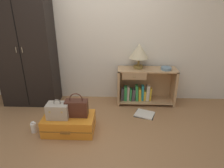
{
  "coord_description": "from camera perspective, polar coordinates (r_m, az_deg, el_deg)",
  "views": [
    {
      "loc": [
        0.38,
        -2.18,
        1.83
      ],
      "look_at": [
        0.26,
        0.82,
        0.55
      ],
      "focal_mm": 32.4,
      "sensor_mm": 36.0,
      "label": 1
    }
  ],
  "objects": [
    {
      "name": "back_wall",
      "position": [
        3.74,
        -3.63,
        14.85
      ],
      "size": [
        6.4,
        0.1,
        2.6
      ],
      "primitive_type": "cube",
      "color": "silver",
      "rests_on": "ground_plane"
    },
    {
      "name": "ground_plane",
      "position": [
        2.88,
        -6.04,
        -16.65
      ],
      "size": [
        9.0,
        9.0,
        0.0
      ],
      "primitive_type": "plane",
      "color": "#9E7047"
    },
    {
      "name": "train_case",
      "position": [
        2.98,
        -15.0,
        -7.24
      ],
      "size": [
        0.3,
        0.21,
        0.29
      ],
      "color": "#A89E8E",
      "rests_on": "suitcase_large"
    },
    {
      "name": "bookshelf",
      "position": [
        3.78,
        8.83,
        -0.74
      ],
      "size": [
        1.05,
        0.37,
        0.67
      ],
      "color": "tan",
      "rests_on": "ground_plane"
    },
    {
      "name": "table_lamp",
      "position": [
        3.58,
        7.66,
        9.05
      ],
      "size": [
        0.34,
        0.34,
        0.44
      ],
      "color": "olive",
      "rests_on": "bookshelf"
    },
    {
      "name": "bowl",
      "position": [
        3.67,
        15.04,
        4.26
      ],
      "size": [
        0.18,
        0.18,
        0.05
      ],
      "primitive_type": "cylinder",
      "color": "slate",
      "rests_on": "bookshelf"
    },
    {
      "name": "suitcase_large",
      "position": [
        3.1,
        -11.97,
        -10.84
      ],
      "size": [
        0.74,
        0.46,
        0.25
      ],
      "color": "orange",
      "rests_on": "ground_plane"
    },
    {
      "name": "wardrobe",
      "position": [
        3.84,
        -23.24,
        9.66
      ],
      "size": [
        0.96,
        0.47,
        2.12
      ],
      "color": "black",
      "rests_on": "ground_plane"
    },
    {
      "name": "bottle",
      "position": [
        3.25,
        -21.25,
        -11.36
      ],
      "size": [
        0.08,
        0.08,
        0.17
      ],
      "color": "white",
      "rests_on": "ground_plane"
    },
    {
      "name": "open_book_on_floor",
      "position": [
        3.53,
        9.17,
        -8.39
      ],
      "size": [
        0.39,
        0.36,
        0.02
      ],
      "color": "white",
      "rests_on": "ground_plane"
    },
    {
      "name": "handbag",
      "position": [
        2.96,
        -9.94,
        -6.62
      ],
      "size": [
        0.32,
        0.15,
        0.36
      ],
      "color": "#472319",
      "rests_on": "suitcase_large"
    }
  ]
}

